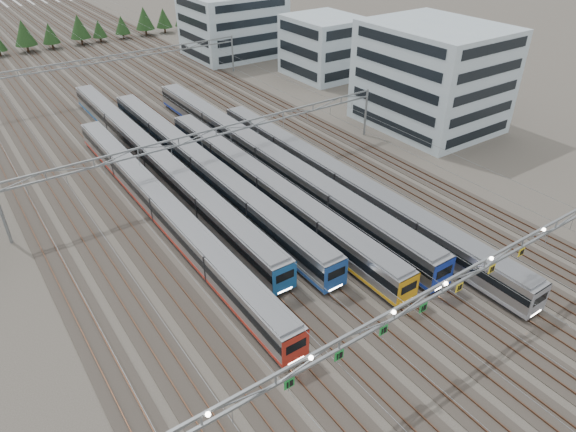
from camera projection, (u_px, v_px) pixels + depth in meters
ground at (430, 349)px, 46.81m from camera, size 400.00×400.00×0.00m
track_bed at (92, 69)px, 115.33m from camera, size 54.00×260.00×5.42m
train_a at (162, 207)px, 63.77m from camera, size 2.86×57.44×3.72m
train_b at (154, 158)px, 75.34m from camera, size 2.96×68.24×3.86m
train_c at (201, 166)px, 73.03m from camera, size 3.03×60.71×3.95m
train_d at (266, 187)px, 68.20m from camera, size 2.88×51.67×3.76m
train_e at (264, 157)px, 75.45m from camera, size 3.13×67.56×4.08m
train_f at (342, 183)px, 69.08m from camera, size 2.92×58.41×3.80m
gantry_near at (443, 290)px, 42.91m from camera, size 56.36×0.61×8.08m
gantry_mid at (217, 138)px, 71.12m from camera, size 56.36×0.36×8.00m
gantry_far at (110, 63)px, 102.31m from camera, size 56.36×0.36×8.00m
depot_bldg_south at (432, 76)px, 87.63m from camera, size 18.00×22.00×17.20m
depot_bldg_mid at (324, 47)px, 113.33m from camera, size 14.00×16.00×12.71m
depot_bldg_north at (233, 25)px, 127.12m from camera, size 22.00×18.00×14.81m
treeline at (51, 32)px, 134.22m from camera, size 93.80×5.60×7.02m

